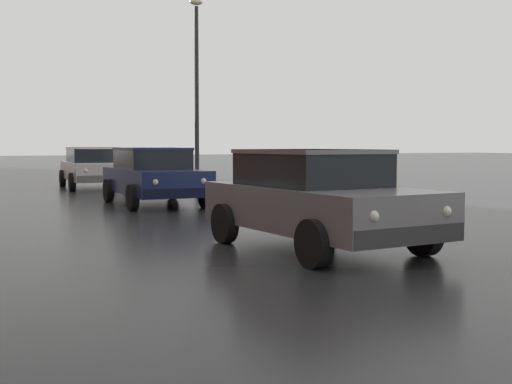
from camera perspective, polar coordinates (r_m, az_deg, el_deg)
snow_bank_near_corner_right at (r=25.19m, az=-8.31°, el=1.55°), size 3.12×1.29×0.81m
sedan_grey_approaching_near_lane at (r=9.38m, az=5.22°, el=-0.38°), size 2.09×3.94×1.42m
sedan_darkblue_parked_kerbside_close at (r=16.58m, az=-8.90°, el=1.52°), size 2.05×4.24×1.42m
sedan_white_parked_kerbside_mid at (r=23.44m, az=-13.98°, el=2.18°), size 2.18×4.36×1.42m
street_lamp_post at (r=22.18m, az=-5.19°, el=9.31°), size 0.44×0.24×6.30m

